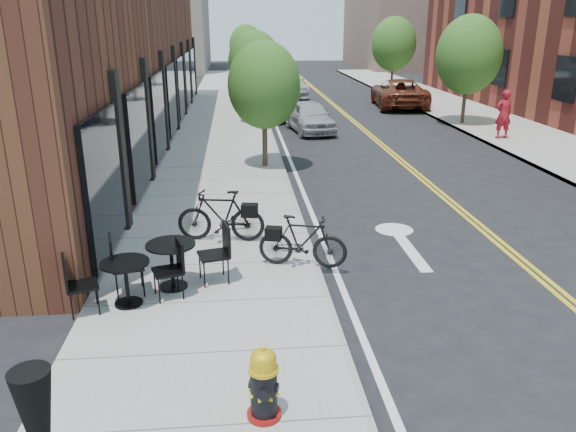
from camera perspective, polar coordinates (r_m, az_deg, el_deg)
name	(u,v)px	position (r m, az deg, el deg)	size (l,w,h in m)	color
ground	(330,303)	(9.48, 4.30, -8.76)	(120.00, 120.00, 0.00)	black
sidewalk_near	(221,161)	(18.78, -6.79, 5.59)	(4.00, 70.00, 0.12)	#9E9B93
sidewalk_far	(566,153)	(21.99, 26.43, 5.72)	(4.00, 70.00, 0.12)	#9E9B93
building_near	(98,48)	(22.83, -18.75, 15.89)	(5.00, 28.00, 7.00)	#401D14
bg_building_left	(163,14)	(56.63, -12.62, 19.35)	(8.00, 14.00, 10.00)	#726656
bg_building_right	(409,4)	(60.83, 12.18, 20.29)	(10.00, 16.00, 12.00)	brown
tree_near_a	(264,85)	(17.37, -2.45, 13.13)	(2.20, 2.20, 3.81)	#382B1E
tree_near_b	(255,63)	(25.32, -3.42, 15.28)	(2.30, 2.30, 3.98)	#382B1E
tree_near_c	(250,56)	(33.32, -3.93, 15.89)	(2.10, 2.10, 3.67)	#382B1E
tree_near_d	(246,46)	(41.29, -4.25, 16.88)	(2.40, 2.40, 4.11)	#382B1E
tree_far_b	(469,55)	(26.29, 17.90, 15.32)	(2.80, 2.80, 4.62)	#382B1E
tree_far_c	(394,44)	(37.65, 10.70, 16.80)	(2.80, 2.80, 4.62)	#382B1E
fire_hydrant	(264,384)	(6.63, -2.49, -16.72)	(0.50, 0.50, 0.91)	maroon
bicycle_left	(221,216)	(11.58, -6.85, 0.03)	(0.51, 1.81, 1.09)	black
bicycle_right	(303,241)	(10.30, 1.50, -2.59)	(0.46, 1.65, 0.99)	black
bistro_set_b	(126,277)	(9.30, -16.13, -5.94)	(1.83, 0.99, 0.96)	black
bistro_set_c	(172,259)	(9.68, -11.74, -4.29)	(1.98, 1.01, 1.04)	black
parked_car_a	(309,116)	(23.91, 2.20, 10.08)	(1.53, 3.80, 1.29)	#A5A8AD
parked_car_b	(282,100)	(27.90, -0.58, 11.70)	(1.67, 4.80, 1.58)	black
parked_car_c	(285,83)	(35.71, -0.33, 13.34)	(2.20, 5.41, 1.57)	silver
parked_car_far	(399,93)	(31.51, 11.20, 12.15)	(2.52, 5.47, 1.52)	maroon
pedestrian	(504,114)	(23.39, 21.05, 9.62)	(0.68, 0.44, 1.85)	maroon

